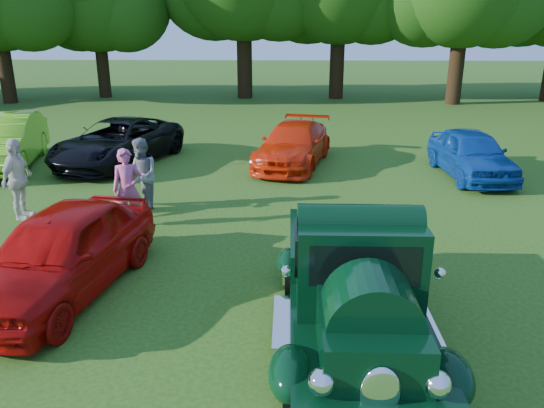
{
  "coord_description": "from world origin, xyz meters",
  "views": [
    {
      "loc": [
        0.7,
        -6.97,
        4.26
      ],
      "look_at": [
        0.41,
        2.29,
        1.1
      ],
      "focal_mm": 35.0,
      "sensor_mm": 36.0,
      "label": 1
    }
  ],
  "objects_px": {
    "red_convertible": "(61,252)",
    "spectator_white": "(18,180)",
    "hero_pickup": "(354,286)",
    "back_car_lime": "(5,141)",
    "back_car_blue": "(471,153)",
    "spectator_pink": "(128,189)",
    "back_car_orange": "(293,145)",
    "spectator_grey": "(142,175)",
    "back_car_black": "(118,142)"
  },
  "relations": [
    {
      "from": "red_convertible",
      "to": "spectator_white",
      "type": "distance_m",
      "value": 4.18
    },
    {
      "from": "hero_pickup",
      "to": "back_car_lime",
      "type": "bearing_deg",
      "value": 136.25
    },
    {
      "from": "back_car_lime",
      "to": "spectator_white",
      "type": "distance_m",
      "value": 5.42
    },
    {
      "from": "hero_pickup",
      "to": "back_car_blue",
      "type": "xyz_separation_m",
      "value": [
        4.39,
        8.61,
        -0.14
      ]
    },
    {
      "from": "spectator_pink",
      "to": "back_car_lime",
      "type": "bearing_deg",
      "value": 118.99
    },
    {
      "from": "back_car_lime",
      "to": "back_car_orange",
      "type": "bearing_deg",
      "value": -10.52
    },
    {
      "from": "red_convertible",
      "to": "back_car_orange",
      "type": "relative_size",
      "value": 0.94
    },
    {
      "from": "back_car_orange",
      "to": "spectator_pink",
      "type": "relative_size",
      "value": 2.56
    },
    {
      "from": "back_car_orange",
      "to": "back_car_lime",
      "type": "bearing_deg",
      "value": -163.73
    },
    {
      "from": "spectator_grey",
      "to": "back_car_lime",
      "type": "bearing_deg",
      "value": -162.27
    },
    {
      "from": "hero_pickup",
      "to": "back_car_orange",
      "type": "distance_m",
      "value": 9.81
    },
    {
      "from": "spectator_white",
      "to": "spectator_grey",
      "type": "bearing_deg",
      "value": -70.21
    },
    {
      "from": "red_convertible",
      "to": "spectator_pink",
      "type": "distance_m",
      "value": 3.02
    },
    {
      "from": "spectator_white",
      "to": "hero_pickup",
      "type": "bearing_deg",
      "value": -120.03
    },
    {
      "from": "back_car_black",
      "to": "spectator_grey",
      "type": "distance_m",
      "value": 4.76
    },
    {
      "from": "spectator_pink",
      "to": "red_convertible",
      "type": "bearing_deg",
      "value": -111.87
    },
    {
      "from": "back_car_orange",
      "to": "spectator_white",
      "type": "relative_size",
      "value": 2.41
    },
    {
      "from": "hero_pickup",
      "to": "back_car_black",
      "type": "distance_m",
      "value": 11.64
    },
    {
      "from": "hero_pickup",
      "to": "back_car_orange",
      "type": "relative_size",
      "value": 1.08
    },
    {
      "from": "back_car_black",
      "to": "back_car_orange",
      "type": "xyz_separation_m",
      "value": [
        5.57,
        0.02,
        -0.05
      ]
    },
    {
      "from": "red_convertible",
      "to": "spectator_white",
      "type": "xyz_separation_m",
      "value": [
        -2.39,
        3.43,
        0.21
      ]
    },
    {
      "from": "red_convertible",
      "to": "back_car_blue",
      "type": "relative_size",
      "value": 1.06
    },
    {
      "from": "spectator_pink",
      "to": "spectator_grey",
      "type": "height_order",
      "value": "spectator_pink"
    },
    {
      "from": "back_car_lime",
      "to": "back_car_orange",
      "type": "height_order",
      "value": "back_car_lime"
    },
    {
      "from": "back_car_blue",
      "to": "spectator_pink",
      "type": "relative_size",
      "value": 2.29
    },
    {
      "from": "back_car_black",
      "to": "spectator_white",
      "type": "distance_m",
      "value": 5.15
    },
    {
      "from": "back_car_blue",
      "to": "spectator_pink",
      "type": "xyz_separation_m",
      "value": [
        -8.78,
        -4.37,
        0.19
      ]
    },
    {
      "from": "back_car_black",
      "to": "hero_pickup",
      "type": "bearing_deg",
      "value": -39.99
    },
    {
      "from": "back_car_blue",
      "to": "spectator_grey",
      "type": "relative_size",
      "value": 2.32
    },
    {
      "from": "red_convertible",
      "to": "back_car_blue",
      "type": "height_order",
      "value": "red_convertible"
    },
    {
      "from": "red_convertible",
      "to": "back_car_lime",
      "type": "xyz_separation_m",
      "value": [
        -5.13,
        8.1,
        0.08
      ]
    },
    {
      "from": "red_convertible",
      "to": "back_car_black",
      "type": "relative_size",
      "value": 0.84
    },
    {
      "from": "back_car_blue",
      "to": "spectator_grey",
      "type": "bearing_deg",
      "value": -163.24
    },
    {
      "from": "hero_pickup",
      "to": "back_car_blue",
      "type": "bearing_deg",
      "value": 62.97
    },
    {
      "from": "hero_pickup",
      "to": "back_car_blue",
      "type": "height_order",
      "value": "hero_pickup"
    },
    {
      "from": "back_car_lime",
      "to": "back_car_blue",
      "type": "xyz_separation_m",
      "value": [
        14.14,
        -0.73,
        -0.12
      ]
    },
    {
      "from": "back_car_lime",
      "to": "back_car_black",
      "type": "height_order",
      "value": "back_car_lime"
    },
    {
      "from": "back_car_orange",
      "to": "spectator_pink",
      "type": "xyz_separation_m",
      "value": [
        -3.63,
        -5.54,
        0.23
      ]
    },
    {
      "from": "back_car_black",
      "to": "back_car_orange",
      "type": "relative_size",
      "value": 1.12
    },
    {
      "from": "spectator_white",
      "to": "back_car_orange",
      "type": "bearing_deg",
      "value": -47.08
    },
    {
      "from": "back_car_blue",
      "to": "spectator_grey",
      "type": "distance_m",
      "value": 9.35
    },
    {
      "from": "spectator_white",
      "to": "spectator_pink",
      "type": "bearing_deg",
      "value": -95.6
    },
    {
      "from": "red_convertible",
      "to": "spectator_white",
      "type": "relative_size",
      "value": 2.27
    },
    {
      "from": "back_car_orange",
      "to": "back_car_blue",
      "type": "bearing_deg",
      "value": 0.59
    },
    {
      "from": "hero_pickup",
      "to": "spectator_pink",
      "type": "bearing_deg",
      "value": 136.02
    },
    {
      "from": "back_car_orange",
      "to": "spectator_grey",
      "type": "bearing_deg",
      "value": -116.39
    },
    {
      "from": "back_car_black",
      "to": "back_car_blue",
      "type": "height_order",
      "value": "back_car_black"
    },
    {
      "from": "back_car_blue",
      "to": "spectator_pink",
      "type": "height_order",
      "value": "spectator_pink"
    },
    {
      "from": "hero_pickup",
      "to": "spectator_white",
      "type": "relative_size",
      "value": 2.61
    },
    {
      "from": "back_car_black",
      "to": "spectator_pink",
      "type": "bearing_deg",
      "value": -53.61
    }
  ]
}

